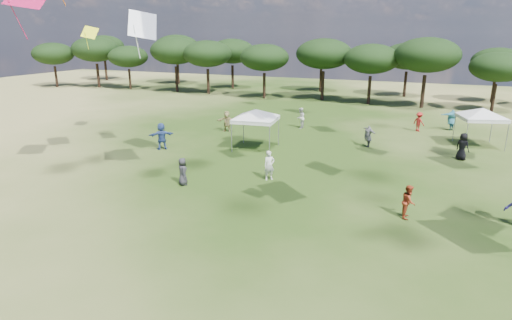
% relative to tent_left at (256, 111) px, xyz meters
% --- Properties ---
extents(tree_line, '(108.78, 17.63, 7.77)m').
position_rel_tent_left_xyz_m(tree_line, '(9.44, 26.29, 2.70)').
color(tree_line, black).
rests_on(tree_line, ground).
extents(tent_left, '(5.79, 5.79, 3.15)m').
position_rel_tent_left_xyz_m(tent_left, '(0.00, 0.00, 0.00)').
color(tent_left, gray).
rests_on(tent_left, ground).
extents(tent_right, '(5.58, 5.58, 3.12)m').
position_rel_tent_left_xyz_m(tent_right, '(14.78, 6.91, -0.03)').
color(tent_right, gray).
rests_on(tent_right, ground).
extents(festival_crowd, '(30.08, 21.78, 1.92)m').
position_rel_tent_left_xyz_m(festival_crowd, '(7.64, 2.20, -1.86)').
color(festival_crowd, beige).
rests_on(festival_crowd, ground).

